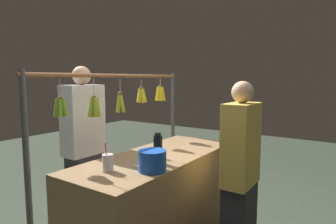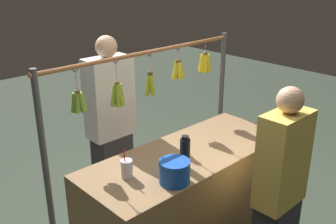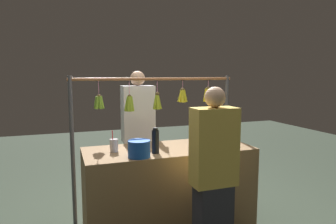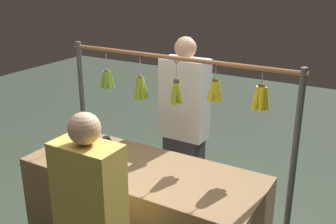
{
  "view_description": "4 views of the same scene",
  "coord_description": "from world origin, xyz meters",
  "px_view_note": "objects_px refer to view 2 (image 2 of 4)",
  "views": [
    {
      "loc": [
        2.0,
        1.48,
        1.56
      ],
      "look_at": [
        -0.17,
        0.0,
        1.26
      ],
      "focal_mm": 31.06,
      "sensor_mm": 36.0,
      "label": 1
    },
    {
      "loc": [
        1.93,
        1.81,
        2.24
      ],
      "look_at": [
        0.21,
        0.0,
        1.28
      ],
      "focal_mm": 41.83,
      "sensor_mm": 36.0,
      "label": 2
    },
    {
      "loc": [
        1.02,
        2.84,
        1.64
      ],
      "look_at": [
        0.01,
        0.0,
        1.26
      ],
      "focal_mm": 32.29,
      "sensor_mm": 36.0,
      "label": 3
    },
    {
      "loc": [
        -1.44,
        2.1,
        2.21
      ],
      "look_at": [
        -0.21,
        0.0,
        1.34
      ],
      "focal_mm": 43.39,
      "sensor_mm": 36.0,
      "label": 4
    }
  ],
  "objects_px": {
    "drink_cup": "(127,169)",
    "vendor_person": "(111,132)",
    "water_bottle": "(185,153)",
    "blue_bucket": "(175,172)",
    "customer_person": "(279,198)"
  },
  "relations": [
    {
      "from": "drink_cup",
      "to": "vendor_person",
      "type": "height_order",
      "value": "vendor_person"
    },
    {
      "from": "water_bottle",
      "to": "blue_bucket",
      "type": "bearing_deg",
      "value": 24.41
    },
    {
      "from": "blue_bucket",
      "to": "customer_person",
      "type": "xyz_separation_m",
      "value": [
        -0.51,
        0.48,
        -0.2
      ]
    },
    {
      "from": "blue_bucket",
      "to": "water_bottle",
      "type": "bearing_deg",
      "value": -155.59
    },
    {
      "from": "vendor_person",
      "to": "customer_person",
      "type": "distance_m",
      "value": 1.56
    },
    {
      "from": "water_bottle",
      "to": "drink_cup",
      "type": "xyz_separation_m",
      "value": [
        0.37,
        -0.18,
        -0.05
      ]
    },
    {
      "from": "blue_bucket",
      "to": "drink_cup",
      "type": "height_order",
      "value": "drink_cup"
    },
    {
      "from": "water_bottle",
      "to": "vendor_person",
      "type": "bearing_deg",
      "value": -94.32
    },
    {
      "from": "blue_bucket",
      "to": "drink_cup",
      "type": "relative_size",
      "value": 0.97
    },
    {
      "from": "water_bottle",
      "to": "drink_cup",
      "type": "distance_m",
      "value": 0.41
    },
    {
      "from": "blue_bucket",
      "to": "customer_person",
      "type": "distance_m",
      "value": 0.73
    },
    {
      "from": "water_bottle",
      "to": "vendor_person",
      "type": "xyz_separation_m",
      "value": [
        -0.07,
        -0.98,
        -0.18
      ]
    },
    {
      "from": "drink_cup",
      "to": "vendor_person",
      "type": "xyz_separation_m",
      "value": [
        -0.44,
        -0.8,
        -0.12
      ]
    },
    {
      "from": "customer_person",
      "to": "vendor_person",
      "type": "bearing_deg",
      "value": -80.65
    },
    {
      "from": "drink_cup",
      "to": "blue_bucket",
      "type": "bearing_deg",
      "value": 124.75
    }
  ]
}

